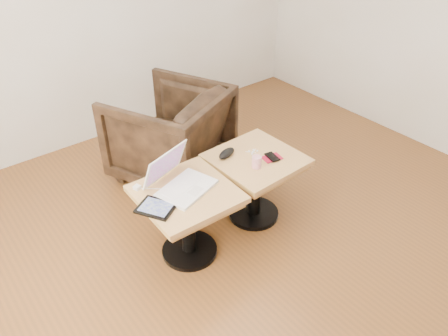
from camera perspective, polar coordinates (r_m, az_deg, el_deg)
room_shell at (r=2.36m, az=6.91°, el=12.18°), size 4.52×4.52×2.71m
side_table_left at (r=2.88m, az=-4.85°, el=-5.20°), size 0.61×0.61×0.54m
side_table_right at (r=3.19m, az=4.14°, el=-0.60°), size 0.61×0.61×0.54m
laptop at (r=2.81m, az=-5.82°, el=-1.65°), size 0.45×0.43×0.25m
tablet at (r=2.68m, az=-8.86°, el=-5.16°), size 0.26×0.28×0.02m
charging_adapter at (r=2.85m, az=-11.29°, el=-2.51°), size 0.05×0.05×0.02m
glasses_case at (r=3.11m, az=0.34°, el=1.94°), size 0.17×0.11×0.05m
striped_cup at (r=2.99m, az=4.28°, el=0.80°), size 0.08×0.08×0.09m
earbuds_tangle at (r=3.17m, az=3.80°, el=2.16°), size 0.08×0.05×0.02m
phone_on_sleeve at (r=3.12m, az=6.30°, el=1.40°), size 0.15×0.13×0.02m
armchair at (r=3.71m, az=-7.05°, el=4.47°), size 1.12×1.13×0.79m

